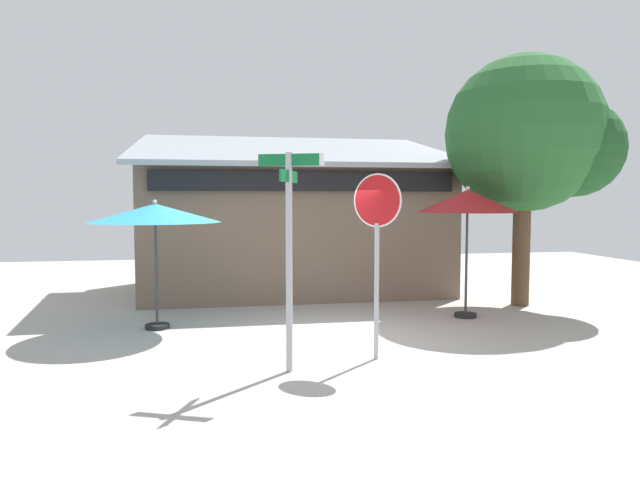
{
  "coord_description": "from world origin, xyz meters",
  "views": [
    {
      "loc": [
        -1.89,
        -9.2,
        2.36
      ],
      "look_at": [
        0.04,
        1.2,
        1.6
      ],
      "focal_mm": 31.98,
      "sensor_mm": 36.0,
      "label": 1
    }
  ],
  "objects_px": {
    "street_sign_post": "(289,239)",
    "stop_sign": "(377,230)",
    "patio_umbrella_crimson_center": "(467,202)",
    "shade_tree": "(533,137)",
    "patio_umbrella_teal_left": "(155,214)"
  },
  "relations": [
    {
      "from": "street_sign_post",
      "to": "stop_sign",
      "type": "bearing_deg",
      "value": 15.86
    },
    {
      "from": "patio_umbrella_teal_left",
      "to": "stop_sign",
      "type": "bearing_deg",
      "value": -38.13
    },
    {
      "from": "patio_umbrella_teal_left",
      "to": "shade_tree",
      "type": "bearing_deg",
      "value": 6.15
    },
    {
      "from": "patio_umbrella_teal_left",
      "to": "shade_tree",
      "type": "distance_m",
      "value": 8.16
    },
    {
      "from": "patio_umbrella_teal_left",
      "to": "shade_tree",
      "type": "height_order",
      "value": "shade_tree"
    },
    {
      "from": "stop_sign",
      "to": "shade_tree",
      "type": "relative_size",
      "value": 0.5
    },
    {
      "from": "street_sign_post",
      "to": "patio_umbrella_teal_left",
      "type": "relative_size",
      "value": 1.26
    },
    {
      "from": "patio_umbrella_crimson_center",
      "to": "shade_tree",
      "type": "height_order",
      "value": "shade_tree"
    },
    {
      "from": "street_sign_post",
      "to": "patio_umbrella_teal_left",
      "type": "height_order",
      "value": "street_sign_post"
    },
    {
      "from": "street_sign_post",
      "to": "patio_umbrella_crimson_center",
      "type": "xyz_separation_m",
      "value": [
        3.95,
        2.96,
        0.48
      ]
    },
    {
      "from": "street_sign_post",
      "to": "patio_umbrella_crimson_center",
      "type": "relative_size",
      "value": 1.14
    },
    {
      "from": "patio_umbrella_crimson_center",
      "to": "shade_tree",
      "type": "distance_m",
      "value": 2.58
    },
    {
      "from": "patio_umbrella_teal_left",
      "to": "street_sign_post",
      "type": "bearing_deg",
      "value": -56.03
    },
    {
      "from": "stop_sign",
      "to": "shade_tree",
      "type": "distance_m",
      "value": 6.03
    },
    {
      "from": "street_sign_post",
      "to": "patio_umbrella_teal_left",
      "type": "xyz_separation_m",
      "value": [
        -2.05,
        3.04,
        0.27
      ]
    }
  ]
}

